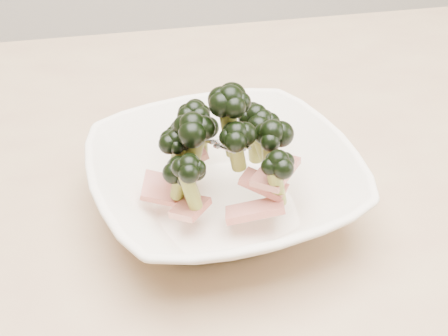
{
  "coord_description": "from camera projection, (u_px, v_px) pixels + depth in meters",
  "views": [
    {
      "loc": [
        -0.11,
        -0.52,
        1.15
      ],
      "look_at": [
        -0.02,
        -0.05,
        0.8
      ],
      "focal_mm": 50.0,
      "sensor_mm": 36.0,
      "label": 1
    }
  ],
  "objects": [
    {
      "name": "broccoli_dish",
      "position": [
        224.0,
        177.0,
        0.6
      ],
      "size": [
        0.29,
        0.29,
        0.14
      ],
      "color": "white",
      "rests_on": "dining_table"
    },
    {
      "name": "dining_table",
      "position": [
        230.0,
        246.0,
        0.72
      ],
      "size": [
        1.2,
        0.8,
        0.75
      ],
      "color": "tan",
      "rests_on": "ground"
    }
  ]
}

